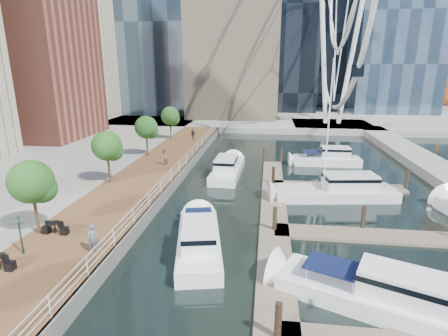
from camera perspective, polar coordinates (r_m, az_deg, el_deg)
ground at (r=17.73m, az=-1.93°, el=-21.24°), size 520.00×520.00×0.00m
boardwalk at (r=32.71m, az=-13.46°, el=-2.71°), size 6.00×60.00×1.00m
seawall at (r=31.79m, az=-8.38°, el=-2.98°), size 0.25×60.00×1.00m
land_far at (r=116.41m, az=6.14°, el=10.81°), size 200.00×114.00×1.00m
pier at (r=67.74m, az=17.16°, el=6.56°), size 14.00×12.00×1.00m
railing at (r=31.50m, az=-8.63°, el=-1.20°), size 0.10×60.00×1.05m
floating_docks at (r=26.61m, az=19.02°, el=-7.57°), size 16.00×34.00×2.60m
street_trees at (r=31.78m, az=-18.59°, el=3.44°), size 2.60×42.60×4.60m
yacht_foreground at (r=18.85m, az=23.24°, el=-20.14°), size 10.01×6.28×2.15m
pedestrian_near at (r=20.61m, az=-20.56°, el=-10.70°), size 0.72×0.64×1.64m
pedestrian_mid at (r=36.99m, az=-9.75°, el=1.82°), size 0.88×0.98×1.67m
pedestrian_far at (r=49.62m, az=-5.08°, el=5.48°), size 0.96×0.78×1.52m
moored_yachts at (r=29.52m, az=17.30°, el=-6.10°), size 24.32×35.74×11.50m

